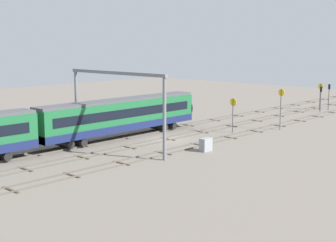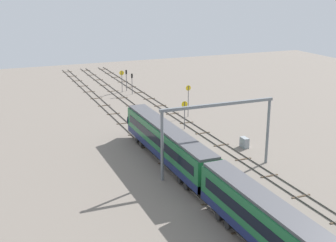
{
  "view_description": "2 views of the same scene",
  "coord_description": "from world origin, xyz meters",
  "px_view_note": "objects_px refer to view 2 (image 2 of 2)",
  "views": [
    {
      "loc": [
        -43.25,
        -40.13,
        11.86
      ],
      "look_at": [
        1.59,
        1.45,
        1.96
      ],
      "focal_mm": 51.92,
      "sensor_mm": 36.0,
      "label": 1
    },
    {
      "loc": [
        -55.04,
        26.2,
        22.53
      ],
      "look_at": [
        2.92,
        2.23,
        3.69
      ],
      "focal_mm": 49.18,
      "sensor_mm": 36.0,
      "label": 2
    }
  ],
  "objects_px": {
    "speed_sign_near_foreground": "(188,97)",
    "relay_cabinet": "(244,142)",
    "signal_light_trackside_departure": "(126,77)",
    "speed_sign_mid_trackside": "(122,78)",
    "speed_sign_far_trackside": "(185,110)",
    "train": "(279,235)",
    "signal_light_trackside_approach": "(132,81)",
    "overhead_gantry": "(218,122)"
  },
  "relations": [
    {
      "from": "speed_sign_near_foreground",
      "to": "relay_cabinet",
      "type": "distance_m",
      "value": 17.65
    },
    {
      "from": "speed_sign_near_foreground",
      "to": "signal_light_trackside_departure",
      "type": "bearing_deg",
      "value": 9.37
    },
    {
      "from": "speed_sign_mid_trackside",
      "to": "speed_sign_far_trackside",
      "type": "height_order",
      "value": "speed_sign_mid_trackside"
    },
    {
      "from": "relay_cabinet",
      "to": "train",
      "type": "bearing_deg",
      "value": 153.92
    },
    {
      "from": "relay_cabinet",
      "to": "signal_light_trackside_approach",
      "type": "bearing_deg",
      "value": 6.92
    },
    {
      "from": "speed_sign_mid_trackside",
      "to": "relay_cabinet",
      "type": "bearing_deg",
      "value": -171.58
    },
    {
      "from": "speed_sign_near_foreground",
      "to": "speed_sign_mid_trackside",
      "type": "distance_m",
      "value": 23.24
    },
    {
      "from": "speed_sign_near_foreground",
      "to": "speed_sign_mid_trackside",
      "type": "relative_size",
      "value": 1.2
    },
    {
      "from": "train",
      "to": "speed_sign_mid_trackside",
      "type": "relative_size",
      "value": 16.01
    },
    {
      "from": "overhead_gantry",
      "to": "speed_sign_near_foreground",
      "type": "distance_m",
      "value": 24.7
    },
    {
      "from": "signal_light_trackside_approach",
      "to": "speed_sign_near_foreground",
      "type": "bearing_deg",
      "value": -169.41
    },
    {
      "from": "train",
      "to": "speed_sign_near_foreground",
      "type": "relative_size",
      "value": 13.39
    },
    {
      "from": "train",
      "to": "signal_light_trackside_departure",
      "type": "height_order",
      "value": "train"
    },
    {
      "from": "speed_sign_mid_trackside",
      "to": "speed_sign_near_foreground",
      "type": "bearing_deg",
      "value": -167.25
    },
    {
      "from": "speed_sign_far_trackside",
      "to": "signal_light_trackside_departure",
      "type": "relative_size",
      "value": 1.0
    },
    {
      "from": "speed_sign_mid_trackside",
      "to": "signal_light_trackside_departure",
      "type": "relative_size",
      "value": 1.02
    },
    {
      "from": "signal_light_trackside_departure",
      "to": "speed_sign_near_foreground",
      "type": "bearing_deg",
      "value": -170.63
    },
    {
      "from": "speed_sign_mid_trackside",
      "to": "overhead_gantry",
      "type": "bearing_deg",
      "value": 177.69
    },
    {
      "from": "train",
      "to": "speed_sign_far_trackside",
      "type": "xyz_separation_m",
      "value": [
        36.69,
        -8.15,
        0.44
      ]
    },
    {
      "from": "train",
      "to": "relay_cabinet",
      "type": "xyz_separation_m",
      "value": [
        25.5,
        -12.48,
        -1.93
      ]
    },
    {
      "from": "speed_sign_mid_trackside",
      "to": "speed_sign_far_trackside",
      "type": "xyz_separation_m",
      "value": [
        -28.87,
        -1.6,
        -0.04
      ]
    },
    {
      "from": "overhead_gantry",
      "to": "speed_sign_near_foreground",
      "type": "xyz_separation_m",
      "value": [
        23.53,
        -6.99,
        -2.74
      ]
    },
    {
      "from": "speed_sign_mid_trackside",
      "to": "speed_sign_far_trackside",
      "type": "distance_m",
      "value": 28.91
    },
    {
      "from": "relay_cabinet",
      "to": "overhead_gantry",
      "type": "bearing_deg",
      "value": 128.2
    },
    {
      "from": "signal_light_trackside_approach",
      "to": "signal_light_trackside_departure",
      "type": "bearing_deg",
      "value": 2.21
    },
    {
      "from": "train",
      "to": "relay_cabinet",
      "type": "height_order",
      "value": "train"
    },
    {
      "from": "overhead_gantry",
      "to": "signal_light_trackside_departure",
      "type": "distance_m",
      "value": 47.22
    },
    {
      "from": "speed_sign_near_foreground",
      "to": "signal_light_trackside_approach",
      "type": "distance_m",
      "value": 20.34
    },
    {
      "from": "overhead_gantry",
      "to": "speed_sign_mid_trackside",
      "type": "xyz_separation_m",
      "value": [
        46.19,
        -1.86,
        -3.23
      ]
    },
    {
      "from": "speed_sign_far_trackside",
      "to": "relay_cabinet",
      "type": "xyz_separation_m",
      "value": [
        -11.19,
        -4.33,
        -2.37
      ]
    },
    {
      "from": "train",
      "to": "overhead_gantry",
      "type": "bearing_deg",
      "value": -13.61
    },
    {
      "from": "train",
      "to": "signal_light_trackside_departure",
      "type": "distance_m",
      "value": 66.82
    },
    {
      "from": "train",
      "to": "overhead_gantry",
      "type": "xyz_separation_m",
      "value": [
        19.37,
        -4.69,
        3.71
      ]
    },
    {
      "from": "speed_sign_far_trackside",
      "to": "signal_light_trackside_departure",
      "type": "height_order",
      "value": "speed_sign_far_trackside"
    },
    {
      "from": "train",
      "to": "speed_sign_mid_trackside",
      "type": "distance_m",
      "value": 65.88
    },
    {
      "from": "speed_sign_near_foreground",
      "to": "signal_light_trackside_approach",
      "type": "xyz_separation_m",
      "value": [
        19.98,
        3.74,
        -0.73
      ]
    },
    {
      "from": "overhead_gantry",
      "to": "speed_sign_mid_trackside",
      "type": "height_order",
      "value": "overhead_gantry"
    },
    {
      "from": "relay_cabinet",
      "to": "speed_sign_mid_trackside",
      "type": "bearing_deg",
      "value": 8.42
    },
    {
      "from": "overhead_gantry",
      "to": "speed_sign_near_foreground",
      "type": "relative_size",
      "value": 2.71
    },
    {
      "from": "speed_sign_far_trackside",
      "to": "relay_cabinet",
      "type": "distance_m",
      "value": 12.23
    },
    {
      "from": "speed_sign_far_trackside",
      "to": "overhead_gantry",
      "type": "bearing_deg",
      "value": 168.69
    },
    {
      "from": "speed_sign_near_foreground",
      "to": "signal_light_trackside_departure",
      "type": "height_order",
      "value": "speed_sign_near_foreground"
    }
  ]
}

